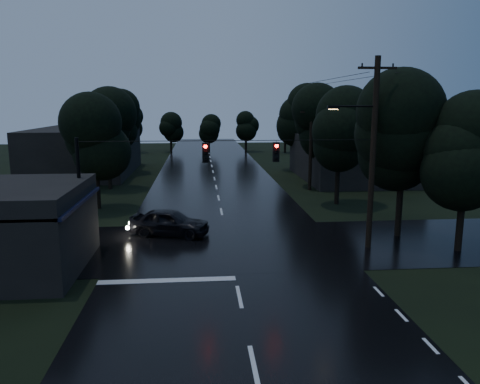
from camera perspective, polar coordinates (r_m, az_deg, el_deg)
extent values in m
plane|color=black|center=(14.78, 1.68, -20.40)|extent=(160.00, 160.00, 0.00)
cube|color=black|center=(43.27, -2.91, 0.56)|extent=(12.00, 120.00, 0.02)
cube|color=black|center=(25.76, -1.42, -6.51)|extent=(60.00, 9.00, 0.02)
cube|color=black|center=(23.59, -25.99, -1.21)|extent=(6.00, 7.00, 0.12)
cube|color=black|center=(22.69, -18.90, -1.13)|extent=(0.30, 7.00, 0.15)
cylinder|color=black|center=(20.36, -21.16, -7.56)|extent=(0.10, 0.10, 3.00)
cylinder|color=black|center=(25.95, -17.55, -3.46)|extent=(0.10, 0.10, 3.00)
cube|color=#EDA75E|center=(21.44, -19.86, -3.78)|extent=(0.06, 1.60, 0.50)
cube|color=#EDA75E|center=(23.98, -18.24, -2.18)|extent=(0.06, 1.20, 0.50)
cube|color=black|center=(49.37, 13.39, 4.13)|extent=(10.00, 14.00, 4.40)
cube|color=black|center=(54.27, -18.34, 4.77)|extent=(10.00, 16.00, 5.00)
cylinder|color=black|center=(25.36, 15.89, 4.36)|extent=(0.30, 0.30, 10.00)
cube|color=black|center=(25.28, 16.42, 14.31)|extent=(2.00, 0.12, 0.12)
cylinder|color=black|center=(24.85, 13.78, 10.12)|extent=(2.20, 0.10, 0.10)
cube|color=black|center=(24.52, 11.30, 10.10)|extent=(0.60, 0.25, 0.18)
cube|color=#FFB266|center=(24.52, 11.29, 9.86)|extent=(0.45, 0.18, 0.03)
cylinder|color=black|center=(41.91, 8.61, 5.30)|extent=(0.30, 0.30, 7.50)
cube|color=black|center=(41.73, 8.73, 9.61)|extent=(2.00, 0.12, 0.12)
cylinder|color=black|center=(24.75, -18.91, -0.65)|extent=(0.18, 0.18, 6.00)
cylinder|color=black|center=(23.68, -1.34, 6.28)|extent=(15.00, 0.03, 0.03)
cube|color=black|center=(23.69, -4.24, 4.80)|extent=(0.32, 0.25, 1.00)
sphere|color=#FF0C07|center=(23.54, -4.23, 4.76)|extent=(0.18, 0.18, 0.18)
cube|color=black|center=(24.00, 4.42, 4.88)|extent=(0.32, 0.25, 1.00)
sphere|color=#FF0C07|center=(23.86, 4.48, 4.84)|extent=(0.18, 0.18, 0.18)
cylinder|color=black|center=(28.71, 18.79, -2.39)|extent=(0.36, 0.36, 2.80)
sphere|color=black|center=(28.17, 19.21, 4.36)|extent=(4.48, 4.48, 4.48)
sphere|color=black|center=(28.08, 19.36, 6.79)|extent=(4.48, 4.48, 4.48)
sphere|color=black|center=(28.03, 19.51, 9.24)|extent=(4.48, 4.48, 4.48)
cylinder|color=black|center=(27.06, 25.20, -4.01)|extent=(0.36, 0.36, 2.45)
sphere|color=black|center=(26.52, 25.71, 2.22)|extent=(3.92, 3.92, 3.92)
sphere|color=black|center=(26.40, 25.89, 4.47)|extent=(3.92, 3.92, 3.92)
sphere|color=black|center=(26.33, 26.08, 6.74)|extent=(3.92, 3.92, 3.92)
cylinder|color=black|center=(35.94, -16.94, -0.01)|extent=(0.36, 0.36, 2.45)
sphere|color=black|center=(35.53, -17.20, 4.71)|extent=(3.92, 3.92, 3.92)
sphere|color=black|center=(35.44, -17.29, 6.40)|extent=(3.92, 3.92, 3.92)
sphere|color=black|center=(35.39, -17.39, 8.09)|extent=(3.92, 3.92, 3.92)
cylinder|color=black|center=(43.78, -15.59, 2.04)|extent=(0.36, 0.36, 2.62)
sphere|color=black|center=(43.44, -15.81, 6.20)|extent=(4.20, 4.20, 4.20)
sphere|color=black|center=(43.37, -15.88, 7.68)|extent=(4.20, 4.20, 4.20)
sphere|color=black|center=(43.33, -15.96, 9.16)|extent=(4.20, 4.20, 4.20)
cylinder|color=black|center=(53.64, -14.31, 3.73)|extent=(0.36, 0.36, 2.80)
sphere|color=black|center=(53.35, -14.48, 7.36)|extent=(4.48, 4.48, 4.48)
sphere|color=black|center=(53.30, -14.54, 8.64)|extent=(4.48, 4.48, 4.48)
sphere|color=black|center=(53.28, -14.60, 9.93)|extent=(4.48, 4.48, 4.48)
cylinder|color=black|center=(36.67, 11.74, 0.58)|extent=(0.36, 0.36, 2.62)
sphere|color=black|center=(36.26, 11.93, 5.55)|extent=(4.20, 4.20, 4.20)
sphere|color=black|center=(36.18, 12.00, 7.32)|extent=(4.20, 4.20, 4.20)
sphere|color=black|center=(36.13, 12.07, 9.10)|extent=(4.20, 4.20, 4.20)
cylinder|color=black|center=(44.42, 9.55, 2.52)|extent=(0.36, 0.36, 2.80)
sphere|color=black|center=(44.07, 9.69, 6.90)|extent=(4.48, 4.48, 4.48)
sphere|color=black|center=(44.01, 9.74, 8.46)|extent=(4.48, 4.48, 4.48)
sphere|color=black|center=(43.99, 9.79, 10.02)|extent=(4.48, 4.48, 4.48)
cylinder|color=black|center=(54.20, 7.54, 4.14)|extent=(0.36, 0.36, 2.97)
sphere|color=black|center=(53.91, 7.64, 7.95)|extent=(4.76, 4.76, 4.76)
sphere|color=black|center=(53.86, 7.67, 9.31)|extent=(4.76, 4.76, 4.76)
sphere|color=black|center=(53.85, 7.71, 10.66)|extent=(4.76, 4.76, 4.76)
imported|color=black|center=(27.77, -8.57, -3.66)|extent=(4.99, 3.13, 1.58)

